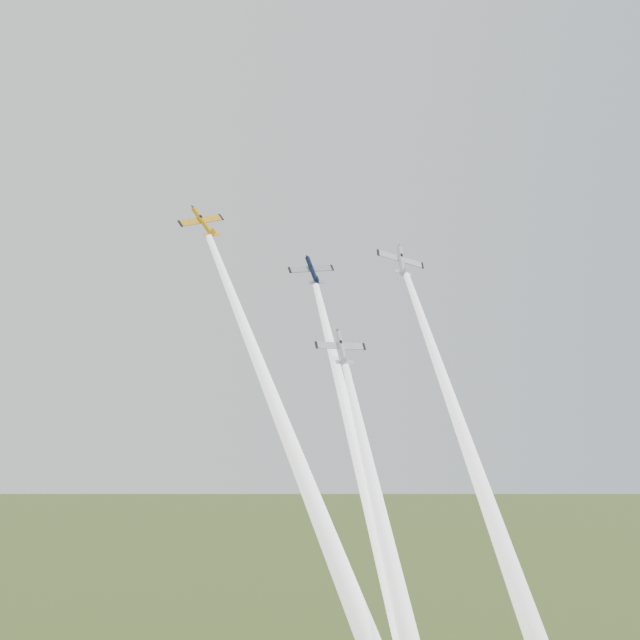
{
  "coord_description": "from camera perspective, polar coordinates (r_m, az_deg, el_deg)",
  "views": [
    {
      "loc": [
        -29.09,
        -114.71,
        76.18
      ],
      "look_at": [
        0.0,
        -6.0,
        92.0
      ],
      "focal_mm": 45.0,
      "sensor_mm": 36.0,
      "label": 1
    }
  ],
  "objects": [
    {
      "name": "plane_silver_right",
      "position": [
        129.37,
        5.8,
        4.23
      ],
      "size": [
        9.4,
        6.3,
        9.02
      ],
      "primitive_type": null,
      "rotation": [
        0.96,
        0.2,
        0.06
      ],
      "color": "silver"
    },
    {
      "name": "smoke_trail_silver_low",
      "position": [
        93.98,
        4.81,
        -15.65
      ],
      "size": [
        3.41,
        31.9,
        44.3
      ],
      "primitive_type": null,
      "rotation": [
        -0.61,
        0.0,
        0.02
      ],
      "color": "white"
    },
    {
      "name": "smoke_trail_navy",
      "position": [
        101.94,
        2.99,
        -10.62
      ],
      "size": [
        5.03,
        39.43,
        55.1
      ],
      "primitive_type": null,
      "rotation": [
        -0.61,
        0.0,
        0.06
      ],
      "color": "white"
    },
    {
      "name": "plane_navy",
      "position": [
        123.55,
        -0.56,
        3.55
      ],
      "size": [
        8.17,
        5.42,
        7.4
      ],
      "primitive_type": null,
      "rotation": [
        0.96,
        -0.12,
        0.06
      ],
      "color": "#0B1433"
    },
    {
      "name": "smoke_trail_silver_right",
      "position": [
        108.76,
        10.32,
        -8.5
      ],
      "size": [
        4.97,
        38.16,
        53.27
      ],
      "primitive_type": null,
      "rotation": [
        -0.61,
        0.0,
        0.06
      ],
      "color": "white"
    },
    {
      "name": "plane_yellow",
      "position": [
        124.23,
        -8.31,
        6.92
      ],
      "size": [
        10.42,
        7.17,
        8.97
      ],
      "primitive_type": null,
      "rotation": [
        0.96,
        -0.3,
        0.4
      ],
      "color": "orange"
    },
    {
      "name": "plane_silver_low",
      "position": [
        109.44,
        1.53,
        -1.99
      ],
      "size": [
        7.29,
        5.15,
        6.52
      ],
      "primitive_type": null,
      "rotation": [
        0.96,
        0.0,
        0.02
      ],
      "color": "silver"
    },
    {
      "name": "smoke_trail_yellow",
      "position": [
        103.11,
        -3.03,
        -6.45
      ],
      "size": [
        17.72,
        36.75,
        54.35
      ],
      "primitive_type": null,
      "rotation": [
        -0.61,
        0.0,
        0.4
      ],
      "color": "white"
    }
  ]
}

